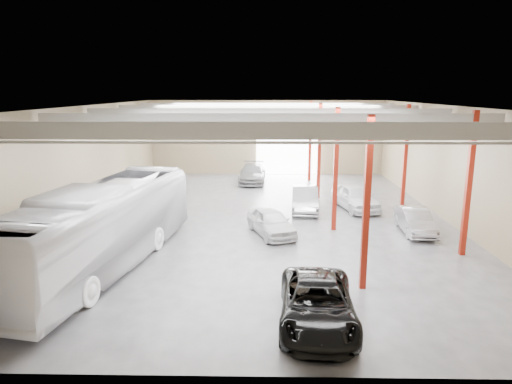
{
  "coord_description": "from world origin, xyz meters",
  "views": [
    {
      "loc": [
        -0.2,
        -27.39,
        7.86
      ],
      "look_at": [
        -0.69,
        -1.94,
        2.2
      ],
      "focal_mm": 32.0,
      "sensor_mm": 36.0,
      "label": 1
    }
  ],
  "objects_px": {
    "coach_bus": "(101,227)",
    "car_row_c": "(252,173)",
    "black_sedan": "(317,304)",
    "car_row_b": "(305,199)",
    "car_right_near": "(415,221)",
    "car_right_far": "(355,197)",
    "car_row_a": "(271,222)"
  },
  "relations": [
    {
      "from": "coach_bus",
      "to": "car_row_c",
      "type": "height_order",
      "value": "coach_bus"
    },
    {
      "from": "coach_bus",
      "to": "black_sedan",
      "type": "height_order",
      "value": "coach_bus"
    },
    {
      "from": "car_row_b",
      "to": "car_right_near",
      "type": "height_order",
      "value": "car_row_b"
    },
    {
      "from": "coach_bus",
      "to": "car_right_far",
      "type": "bearing_deg",
      "value": 48.62
    },
    {
      "from": "car_row_c",
      "to": "car_right_far",
      "type": "xyz_separation_m",
      "value": [
        7.22,
        -9.15,
        0.06
      ]
    },
    {
      "from": "car_row_a",
      "to": "car_right_far",
      "type": "relative_size",
      "value": 0.87
    },
    {
      "from": "coach_bus",
      "to": "car_row_c",
      "type": "distance_m",
      "value": 20.86
    },
    {
      "from": "coach_bus",
      "to": "car_row_b",
      "type": "relative_size",
      "value": 2.85
    },
    {
      "from": "car_right_far",
      "to": "car_row_c",
      "type": "bearing_deg",
      "value": 116.22
    },
    {
      "from": "car_row_c",
      "to": "car_right_near",
      "type": "xyz_separation_m",
      "value": [
        9.59,
        -14.35,
        -0.09
      ]
    },
    {
      "from": "car_row_a",
      "to": "car_row_b",
      "type": "bearing_deg",
      "value": 45.93
    },
    {
      "from": "car_row_b",
      "to": "car_right_far",
      "type": "height_order",
      "value": "car_right_far"
    },
    {
      "from": "car_right_near",
      "to": "car_right_far",
      "type": "relative_size",
      "value": 0.85
    },
    {
      "from": "car_row_a",
      "to": "car_row_c",
      "type": "bearing_deg",
      "value": 75.68
    },
    {
      "from": "black_sedan",
      "to": "car_right_near",
      "type": "height_order",
      "value": "black_sedan"
    },
    {
      "from": "black_sedan",
      "to": "car_right_near",
      "type": "relative_size",
      "value": 1.29
    },
    {
      "from": "black_sedan",
      "to": "car_row_a",
      "type": "relative_size",
      "value": 1.26
    },
    {
      "from": "coach_bus",
      "to": "car_right_near",
      "type": "relative_size",
      "value": 3.25
    },
    {
      "from": "car_row_a",
      "to": "car_row_c",
      "type": "height_order",
      "value": "car_row_c"
    },
    {
      "from": "black_sedan",
      "to": "car_row_c",
      "type": "height_order",
      "value": "car_row_c"
    },
    {
      "from": "coach_bus",
      "to": "car_row_c",
      "type": "bearing_deg",
      "value": 82.64
    },
    {
      "from": "black_sedan",
      "to": "car_right_far",
      "type": "bearing_deg",
      "value": 78.02
    },
    {
      "from": "car_row_c",
      "to": "car_right_near",
      "type": "relative_size",
      "value": 1.28
    },
    {
      "from": "car_row_b",
      "to": "car_right_near",
      "type": "relative_size",
      "value": 1.14
    },
    {
      "from": "coach_bus",
      "to": "black_sedan",
      "type": "xyz_separation_m",
      "value": [
        9.11,
        -5.0,
        -1.16
      ]
    },
    {
      "from": "coach_bus",
      "to": "car_right_far",
      "type": "distance_m",
      "value": 17.23
    },
    {
      "from": "car_row_b",
      "to": "car_right_far",
      "type": "bearing_deg",
      "value": 13.11
    },
    {
      "from": "car_row_b",
      "to": "car_right_near",
      "type": "bearing_deg",
      "value": -34.58
    },
    {
      "from": "black_sedan",
      "to": "car_right_near",
      "type": "bearing_deg",
      "value": 60.98
    },
    {
      "from": "coach_bus",
      "to": "car_row_a",
      "type": "height_order",
      "value": "coach_bus"
    },
    {
      "from": "car_row_a",
      "to": "car_right_far",
      "type": "bearing_deg",
      "value": 24.95
    },
    {
      "from": "black_sedan",
      "to": "car_row_b",
      "type": "distance_m",
      "value": 15.23
    }
  ]
}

